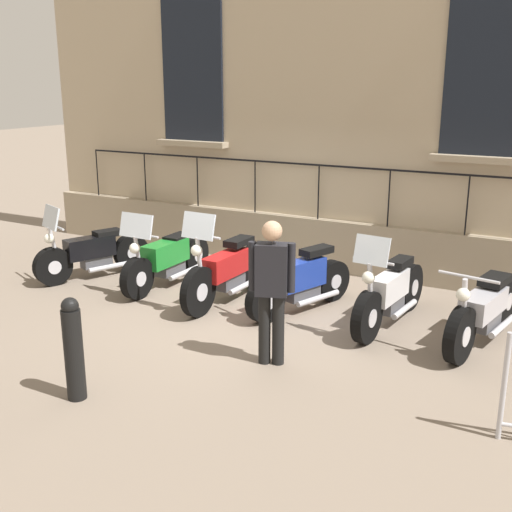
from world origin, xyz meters
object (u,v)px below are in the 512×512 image
(motorcycle_white, at_px, (390,295))
(motorcycle_black, at_px, (92,253))
(motorcycle_green, at_px, (167,259))
(motorcycle_red, at_px, (227,271))
(pedestrian_standing, at_px, (272,285))
(motorcycle_blue, at_px, (300,283))
(motorcycle_silver, at_px, (484,311))
(bollard, at_px, (73,349))

(motorcycle_white, bearing_deg, motorcycle_black, -87.40)
(motorcycle_green, bearing_deg, motorcycle_black, -80.63)
(motorcycle_red, bearing_deg, pedestrian_standing, 43.75)
(motorcycle_green, xyz_separation_m, pedestrian_standing, (1.78, 2.75, 0.53))
(motorcycle_red, bearing_deg, motorcycle_blue, 96.39)
(pedestrian_standing, bearing_deg, motorcycle_white, 154.10)
(motorcycle_red, height_order, motorcycle_silver, motorcycle_red)
(motorcycle_green, bearing_deg, motorcycle_red, 81.44)
(motorcycle_black, xyz_separation_m, motorcycle_green, (-0.22, 1.36, 0.02))
(motorcycle_black, distance_m, motorcycle_green, 1.38)
(motorcycle_white, bearing_deg, motorcycle_red, -85.57)
(motorcycle_blue, height_order, pedestrian_standing, pedestrian_standing)
(bollard, bearing_deg, motorcycle_silver, 134.90)
(motorcycle_red, bearing_deg, motorcycle_black, -89.10)
(motorcycle_black, height_order, motorcycle_silver, motorcycle_black)
(motorcycle_red, relative_size, motorcycle_silver, 1.01)
(motorcycle_red, height_order, pedestrian_standing, pedestrian_standing)
(motorcycle_red, distance_m, motorcycle_white, 2.41)
(motorcycle_black, height_order, motorcycle_blue, motorcycle_black)
(motorcycle_silver, xyz_separation_m, pedestrian_standing, (1.77, -2.07, 0.54))
(pedestrian_standing, bearing_deg, motorcycle_black, -110.77)
(bollard, bearing_deg, motorcycle_white, 146.86)
(motorcycle_green, bearing_deg, motorcycle_blue, 88.58)
(motorcycle_green, xyz_separation_m, motorcycle_silver, (0.02, 4.82, -0.02))
(motorcycle_black, distance_m, motorcycle_red, 2.58)
(motorcycle_silver, bearing_deg, motorcycle_black, -88.08)
(motorcycle_white, bearing_deg, bollard, -33.14)
(motorcycle_green, xyz_separation_m, motorcycle_red, (0.18, 1.22, 0.03))
(motorcycle_red, bearing_deg, bollard, 2.21)
(motorcycle_green, distance_m, bollard, 3.73)
(motorcycle_green, bearing_deg, bollard, 21.21)
(motorcycle_green, relative_size, pedestrian_standing, 1.27)
(motorcycle_white, relative_size, motorcycle_silver, 0.97)
(motorcycle_blue, bearing_deg, motorcycle_black, -87.43)
(motorcycle_green, distance_m, motorcycle_blue, 2.34)
(motorcycle_white, height_order, pedestrian_standing, pedestrian_standing)
(pedestrian_standing, bearing_deg, bollard, -39.67)
(motorcycle_blue, xyz_separation_m, motorcycle_silver, (-0.04, 2.48, 0.00))
(motorcycle_red, xyz_separation_m, motorcycle_blue, (-0.13, 1.12, -0.05))
(motorcycle_black, bearing_deg, bollard, 39.77)
(motorcycle_blue, height_order, bollard, bollard)
(motorcycle_silver, bearing_deg, bollard, -45.10)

